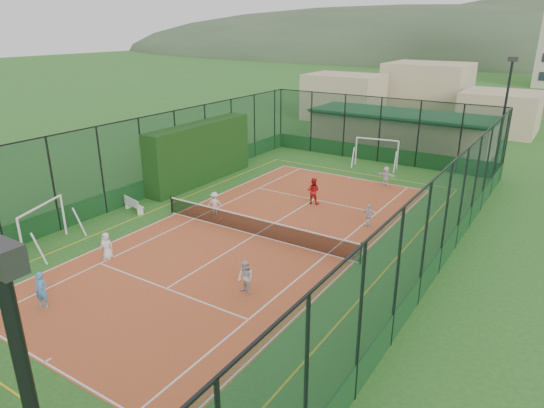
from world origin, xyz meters
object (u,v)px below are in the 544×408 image
at_px(child_near_left, 107,246).
at_px(child_near_mid, 41,290).
at_px(coach, 313,191).
at_px(child_far_right, 369,215).
at_px(clubhouse, 400,131).
at_px(child_far_left, 215,203).
at_px(white_bench, 134,204).
at_px(futsal_goal_far, 376,153).
at_px(child_near_right, 245,278).
at_px(child_far_back, 386,176).
at_px(futsal_goal_near, 44,227).
at_px(floodlight_ne, 503,121).

height_order(child_near_left, child_near_mid, child_near_mid).
height_order(child_near_mid, coach, coach).
xyz_separation_m(child_far_right, coach, (-4.16, 1.53, 0.17)).
bearing_deg(clubhouse, child_far_left, -99.82).
bearing_deg(coach, white_bench, 28.53).
height_order(white_bench, futsal_goal_far, futsal_goal_far).
xyz_separation_m(futsal_goal_far, child_far_right, (4.01, -11.31, -0.41)).
xyz_separation_m(child_near_right, child_far_back, (-0.26, 16.40, -0.06)).
relative_size(clubhouse, futsal_goal_far, 4.66).
distance_m(clubhouse, white_bench, 24.32).
bearing_deg(futsal_goal_far, child_far_right, -78.96).
relative_size(child_near_mid, child_far_right, 1.16).
bearing_deg(clubhouse, child_near_right, -83.70).
bearing_deg(futsal_goal_near, child_far_back, -51.13).
height_order(floodlight_ne, white_bench, floodlight_ne).
relative_size(child_near_right, child_far_back, 1.09).
distance_m(clubhouse, child_far_back, 10.97).
xyz_separation_m(child_near_left, child_far_right, (8.64, 10.09, -0.02)).
bearing_deg(clubhouse, futsal_goal_far, -86.25).
height_order(clubhouse, child_far_back, clubhouse).
bearing_deg(child_far_left, futsal_goal_near, 28.20).
distance_m(child_near_left, child_far_back, 18.62).
distance_m(child_near_mid, child_far_left, 11.15).
xyz_separation_m(futsal_goal_near, child_near_mid, (4.75, -3.28, -0.32)).
distance_m(white_bench, child_far_right, 13.30).
bearing_deg(futsal_goal_near, child_far_left, -48.76).
xyz_separation_m(white_bench, child_near_left, (3.59, -4.87, 0.21)).
xyz_separation_m(child_near_right, child_far_left, (-6.58, 6.19, -0.07)).
bearing_deg(futsal_goal_near, floodlight_ne, -56.18).
distance_m(child_far_left, child_far_right, 8.58).
bearing_deg(futsal_goal_near, clubhouse, -36.19).
relative_size(futsal_goal_near, futsal_goal_far, 1.01).
bearing_deg(child_far_right, child_near_right, 82.13).
bearing_deg(child_near_mid, child_far_left, 71.72).
bearing_deg(child_near_left, child_near_mid, -94.03).
xyz_separation_m(floodlight_ne, child_far_left, (-12.20, -15.40, -3.46)).
distance_m(futsal_goal_far, child_far_back, 4.73).
relative_size(child_far_right, coach, 0.79).
xyz_separation_m(child_near_mid, coach, (3.23, 15.67, 0.07)).
distance_m(futsal_goal_far, child_far_left, 14.89).
distance_m(clubhouse, child_near_right, 27.16).
bearing_deg(child_near_mid, child_near_right, 18.20).
distance_m(futsal_goal_near, child_near_mid, 5.78).
relative_size(child_near_left, child_near_mid, 0.88).
relative_size(floodlight_ne, white_bench, 5.18).
relative_size(futsal_goal_far, child_near_right, 2.24).
bearing_deg(floodlight_ne, child_near_right, -104.60).
relative_size(floodlight_ne, child_near_mid, 5.65).
bearing_deg(coach, futsal_goal_near, 45.84).
height_order(futsal_goal_far, coach, futsal_goal_far).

